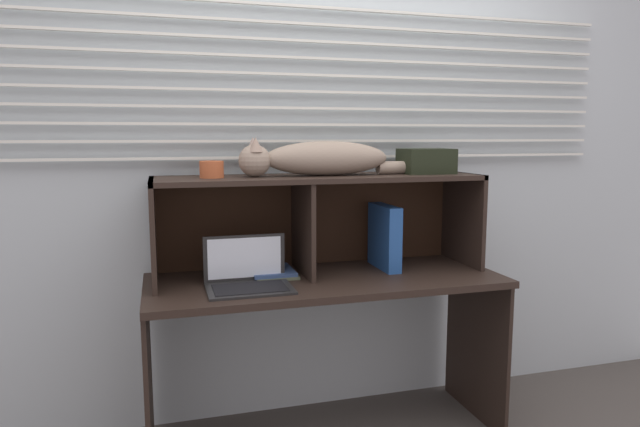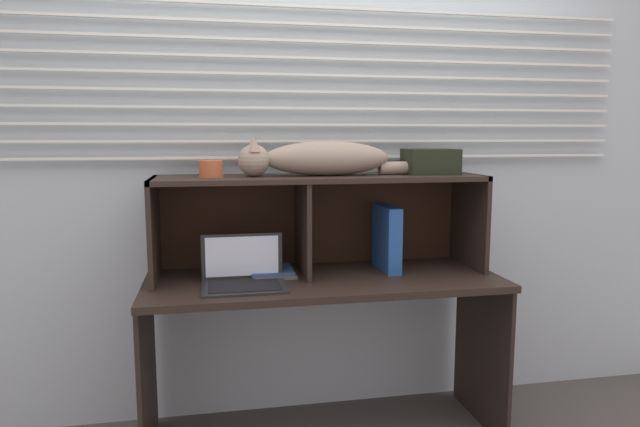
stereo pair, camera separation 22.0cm
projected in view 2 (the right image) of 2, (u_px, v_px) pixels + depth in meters
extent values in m
cube|color=#AFBCBF|center=(310.00, 158.00, 2.70)|extent=(4.40, 0.04, 2.50)
cube|color=silver|center=(312.00, 157.00, 2.65)|extent=(3.11, 0.02, 0.01)
cube|color=silver|center=(312.00, 141.00, 2.64)|extent=(3.11, 0.02, 0.01)
cube|color=silver|center=(312.00, 125.00, 2.63)|extent=(3.11, 0.02, 0.01)
cube|color=silver|center=(312.00, 108.00, 2.62)|extent=(3.11, 0.02, 0.01)
cube|color=silver|center=(312.00, 92.00, 2.61)|extent=(3.11, 0.02, 0.01)
cube|color=silver|center=(312.00, 75.00, 2.60)|extent=(3.11, 0.02, 0.01)
cube|color=silver|center=(312.00, 58.00, 2.59)|extent=(3.11, 0.02, 0.01)
cube|color=silver|center=(312.00, 41.00, 2.58)|extent=(3.11, 0.02, 0.01)
cube|color=silver|center=(312.00, 24.00, 2.57)|extent=(3.11, 0.02, 0.01)
cube|color=silver|center=(312.00, 7.00, 2.56)|extent=(3.11, 0.02, 0.01)
cube|color=black|center=(324.00, 281.00, 2.45)|extent=(1.54, 0.60, 0.03)
cube|color=black|center=(147.00, 375.00, 2.35)|extent=(0.02, 0.54, 0.71)
cube|color=black|center=(482.00, 349.00, 2.64)|extent=(0.02, 0.54, 0.71)
cube|color=black|center=(320.00, 178.00, 2.48)|extent=(1.46, 0.39, 0.02)
cube|color=black|center=(154.00, 230.00, 2.37)|extent=(0.02, 0.39, 0.44)
cube|color=black|center=(469.00, 220.00, 2.64)|extent=(0.02, 0.39, 0.44)
cube|color=black|center=(303.00, 227.00, 2.49)|extent=(0.02, 0.37, 0.42)
cube|color=black|center=(313.00, 218.00, 2.69)|extent=(1.46, 0.01, 0.44)
ellipsoid|color=gray|center=(327.00, 158.00, 2.47)|extent=(0.56, 0.17, 0.15)
sphere|color=gray|center=(254.00, 161.00, 2.41)|extent=(0.14, 0.14, 0.14)
cone|color=gray|center=(254.00, 144.00, 2.37)|extent=(0.06, 0.06, 0.06)
cone|color=gray|center=(253.00, 144.00, 2.44)|extent=(0.06, 0.06, 0.06)
cylinder|color=gray|center=(407.00, 168.00, 2.55)|extent=(0.26, 0.06, 0.06)
cube|color=black|center=(244.00, 287.00, 2.27)|extent=(0.34, 0.25, 0.01)
cube|color=black|center=(242.00, 256.00, 2.38)|extent=(0.34, 0.01, 0.19)
cube|color=white|center=(242.00, 256.00, 2.37)|extent=(0.31, 0.00, 0.17)
cube|color=black|center=(244.00, 286.00, 2.26)|extent=(0.29, 0.17, 0.00)
cube|color=#224F97|center=(386.00, 238.00, 2.58)|extent=(0.06, 0.26, 0.30)
cube|color=#565F47|center=(273.00, 273.00, 2.50)|extent=(0.19, 0.22, 0.01)
cube|color=#324A79|center=(271.00, 270.00, 2.49)|extent=(0.19, 0.22, 0.02)
cylinder|color=#B3542E|center=(211.00, 169.00, 2.38)|extent=(0.10, 0.10, 0.07)
cube|color=black|center=(430.00, 162.00, 2.57)|extent=(0.23, 0.18, 0.12)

